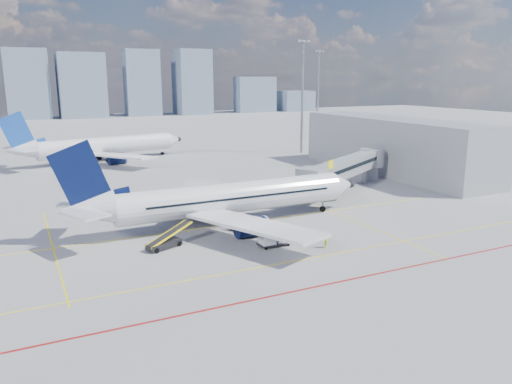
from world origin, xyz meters
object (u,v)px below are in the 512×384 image
Objects in this scene: second_aircraft at (100,146)px; ramp_worker at (326,241)px; cargo_dolly at (274,237)px; belt_loader at (165,243)px; baggage_tug at (290,235)px; main_aircraft at (222,199)px.

second_aircraft is 67.38m from ramp_worker.
belt_loader is (-10.35, 4.41, -0.43)m from cargo_dolly.
ramp_worker is at bearing -33.01° from cargo_dolly.
belt_loader is at bearing 155.16° from cargo_dolly.
ramp_worker is at bearing -92.75° from second_aircraft.
ramp_worker is (11.82, -66.29, -2.47)m from second_aircraft.
main_aircraft is at bearing 101.24° from baggage_tug.
main_aircraft reaches higher than cargo_dolly.
baggage_tug is 13.20m from belt_loader.
main_aircraft is 15.18× the size of baggage_tug.
baggage_tug is 1.65× the size of ramp_worker.
belt_loader reaches higher than baggage_tug.
second_aircraft is at bearing 41.06° from ramp_worker.
baggage_tug is at bearing -94.22° from second_aircraft.
cargo_dolly is at bearing 179.94° from baggage_tug.
second_aircraft is 25.12× the size of ramp_worker.
belt_loader is (-12.65, 3.76, -0.16)m from baggage_tug.
cargo_dolly is 11.26m from belt_loader.
cargo_dolly is 5.34m from ramp_worker.
belt_loader is at bearing 95.25° from ramp_worker.
second_aircraft reaches higher than ramp_worker.
second_aircraft is 63.97m from cargo_dolly.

